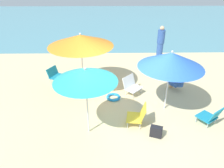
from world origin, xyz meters
TOP-DOWN VIEW (x-y plane):
  - ground_plane at (0.00, 0.00)m, footprint 40.00×40.00m
  - sea_water at (0.00, 13.36)m, footprint 40.00×16.00m
  - umbrella_teal at (-0.87, -0.68)m, footprint 1.55×1.55m
  - umbrella_blue at (1.42, 0.35)m, footprint 1.87×1.87m
  - umbrella_orange at (-1.23, 1.55)m, footprint 2.15×2.15m
  - beach_chair_a at (0.46, 1.29)m, footprint 0.75×0.75m
  - beach_chair_b at (-2.40, 2.24)m, footprint 0.68×0.70m
  - beach_chair_c at (2.48, -0.48)m, footprint 0.69×0.71m
  - beach_chair_d at (0.48, -0.43)m, footprint 0.58×0.56m
  - person_a at (2.14, 1.44)m, footprint 0.47×0.54m
  - person_b at (2.07, 4.24)m, footprint 0.33×0.33m
  - swim_ring at (-0.18, 0.96)m, footprint 0.49×0.49m
  - beach_bag at (0.90, -0.91)m, footprint 0.35×0.26m

SIDE VIEW (x-z plane):
  - ground_plane at x=0.00m, z-range 0.00..0.00m
  - sea_water at x=0.00m, z-range 0.00..0.01m
  - swim_ring at x=-0.18m, z-range 0.00..0.09m
  - beach_bag at x=0.90m, z-range 0.00..0.31m
  - beach_chair_b at x=-2.40m, z-range 0.02..0.58m
  - beach_chair_c at x=2.48m, z-range 0.00..0.63m
  - beach_chair_d at x=0.48m, z-range 0.01..0.64m
  - beach_chair_a at x=0.46m, z-range 0.01..0.64m
  - person_a at x=2.14m, z-range 0.00..0.96m
  - person_b at x=2.07m, z-range 0.00..1.67m
  - umbrella_blue at x=1.42m, z-range 0.68..2.61m
  - umbrella_teal at x=-0.87m, z-range 0.74..2.64m
  - umbrella_orange at x=-1.23m, z-range 0.80..2.90m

